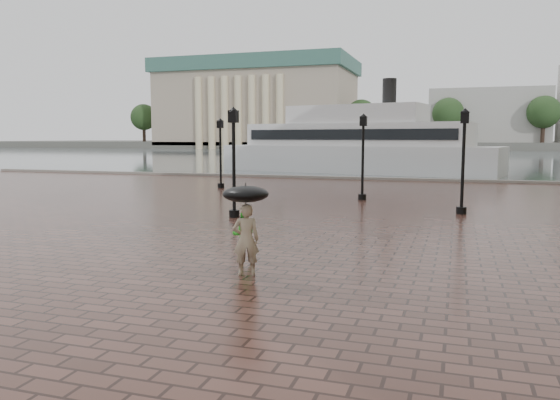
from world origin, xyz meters
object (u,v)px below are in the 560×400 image
child_pedestrian (244,235)px  ferry_near (356,145)px  street_lamps (369,156)px  adult_pedestrian (246,240)px

child_pedestrian → ferry_near: size_ratio=0.05×
street_lamps → adult_pedestrian: (-0.39, -16.40, -1.45)m
adult_pedestrian → ferry_near: 39.60m
street_lamps → adult_pedestrian: size_ratio=12.31×
child_pedestrian → ferry_near: ferry_near is taller
adult_pedestrian → ferry_near: ferry_near is taller
ferry_near → adult_pedestrian: bearing=-71.7°
street_lamps → ferry_near: 23.42m
adult_pedestrian → child_pedestrian: size_ratio=1.33×
street_lamps → child_pedestrian: bearing=-94.3°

